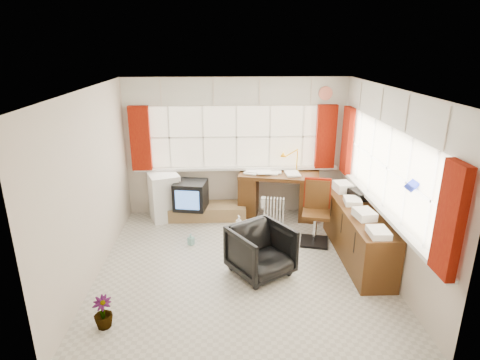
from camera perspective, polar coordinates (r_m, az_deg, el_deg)
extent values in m
plane|color=beige|center=(5.92, 0.19, -12.08)|extent=(4.00, 4.00, 0.00)
plane|color=beige|center=(7.30, -0.49, 4.64)|extent=(4.00, 0.00, 4.00)
plane|color=beige|center=(3.56, 1.65, -11.34)|extent=(4.00, 0.00, 4.00)
plane|color=beige|center=(5.66, -20.46, -0.83)|extent=(0.00, 4.00, 4.00)
plane|color=beige|center=(5.82, 20.28, -0.28)|extent=(0.00, 4.00, 4.00)
plane|color=white|center=(5.11, 0.22, 12.76)|extent=(4.00, 4.00, 0.00)
plane|color=beige|center=(7.23, -0.49, 6.13)|extent=(3.60, 0.00, 3.60)
cube|color=white|center=(7.34, -0.47, 1.65)|extent=(3.70, 0.12, 0.05)
cube|color=white|center=(7.28, -10.02, 5.94)|extent=(0.03, 0.02, 1.10)
cube|color=white|center=(7.23, -5.28, 6.05)|extent=(0.03, 0.02, 1.10)
cube|color=white|center=(7.22, -0.49, 6.12)|extent=(0.03, 0.02, 1.10)
cube|color=white|center=(7.27, 4.27, 6.14)|extent=(0.03, 0.02, 1.10)
cube|color=white|center=(7.36, 8.94, 6.13)|extent=(0.03, 0.02, 1.10)
plane|color=beige|center=(5.76, 20.31, 1.59)|extent=(0.00, 3.60, 3.60)
cube|color=white|center=(5.93, 19.33, -3.77)|extent=(0.12, 3.70, 0.05)
cube|color=white|center=(4.73, 25.55, -2.75)|extent=(0.02, 0.03, 1.10)
cube|color=white|center=(5.23, 22.62, -0.37)|extent=(0.02, 0.03, 1.10)
cube|color=white|center=(5.75, 20.22, 1.59)|extent=(0.02, 0.03, 1.10)
cube|color=white|center=(6.29, 18.22, 3.22)|extent=(0.02, 0.03, 1.10)
cube|color=white|center=(6.83, 16.53, 4.59)|extent=(0.02, 0.03, 1.10)
cube|color=maroon|center=(7.30, -14.00, 5.73)|extent=(0.35, 0.10, 1.15)
cube|color=maroon|center=(7.38, 12.11, 6.01)|extent=(0.35, 0.10, 1.15)
cube|color=maroon|center=(7.18, 15.02, 5.43)|extent=(0.10, 0.35, 1.15)
cube|color=maroon|center=(4.29, 27.71, -5.14)|extent=(0.10, 0.35, 1.15)
cube|color=beige|center=(7.08, -0.51, 12.43)|extent=(3.95, 0.08, 0.48)
cube|color=beige|center=(5.58, 21.06, 9.46)|extent=(0.08, 3.95, 0.48)
cube|color=#502A12|center=(7.30, 5.61, 0.77)|extent=(1.54, 0.99, 0.07)
cube|color=#502A12|center=(7.49, 1.34, -1.98)|extent=(0.46, 0.69, 0.76)
cube|color=#502A12|center=(7.42, 9.73, -2.48)|extent=(0.46, 0.69, 0.76)
cube|color=white|center=(7.29, 5.62, 1.09)|extent=(0.31, 0.37, 0.02)
cube|color=white|center=(7.29, 5.62, 1.12)|extent=(0.31, 0.37, 0.02)
cube|color=white|center=(7.28, 5.62, 1.15)|extent=(0.31, 0.37, 0.02)
cube|color=white|center=(7.28, 5.62, 1.18)|extent=(0.31, 0.37, 0.02)
cube|color=white|center=(7.28, 5.62, 1.21)|extent=(0.31, 0.37, 0.02)
cube|color=white|center=(7.28, 5.62, 1.24)|extent=(0.31, 0.37, 0.02)
cube|color=white|center=(7.28, 5.63, 1.27)|extent=(0.31, 0.37, 0.02)
cylinder|color=#DA9B09|center=(7.42, 8.04, 1.32)|extent=(0.10, 0.10, 0.02)
cylinder|color=#DA9B09|center=(7.37, 8.11, 2.72)|extent=(0.02, 0.02, 0.38)
cone|color=#DA9B09|center=(7.33, 8.16, 3.83)|extent=(0.18, 0.17, 0.15)
cube|color=black|center=(6.63, 10.49, -8.61)|extent=(0.52, 0.52, 0.04)
cylinder|color=silver|center=(6.53, 10.61, -6.83)|extent=(0.06, 0.06, 0.50)
cube|color=#502A12|center=(6.43, 10.74, -4.83)|extent=(0.50, 0.49, 0.06)
cube|color=#502A12|center=(6.52, 10.92, -1.95)|extent=(0.38, 0.14, 0.48)
cube|color=maroon|center=(6.52, 10.93, -1.79)|extent=(0.42, 0.16, 0.50)
imported|color=black|center=(5.58, 2.99, -10.03)|extent=(1.03, 1.04, 0.69)
cube|color=white|center=(7.09, 4.79, -6.33)|extent=(0.38, 0.20, 0.07)
cube|color=white|center=(6.98, 3.53, -4.28)|extent=(0.04, 0.11, 0.46)
cube|color=white|center=(6.98, 3.97, -4.30)|extent=(0.04, 0.11, 0.46)
cube|color=white|center=(6.98, 4.41, -4.32)|extent=(0.04, 0.11, 0.46)
cube|color=white|center=(6.98, 4.84, -4.34)|extent=(0.04, 0.11, 0.46)
cube|color=white|center=(6.97, 5.28, -4.36)|extent=(0.04, 0.11, 0.46)
cube|color=white|center=(6.97, 5.72, -4.38)|extent=(0.04, 0.11, 0.46)
cube|color=white|center=(6.97, 6.16, -4.40)|extent=(0.04, 0.11, 0.46)
cube|color=#502A12|center=(6.22, 16.37, -7.35)|extent=(0.50, 2.00, 0.75)
cube|color=white|center=(5.36, 19.11, -6.99)|extent=(0.24, 0.32, 0.10)
cube|color=white|center=(5.81, 17.28, -4.74)|extent=(0.24, 0.32, 0.10)
cube|color=white|center=(6.28, 15.72, -2.81)|extent=(0.24, 0.32, 0.10)
cube|color=white|center=(6.75, 14.38, -1.15)|extent=(0.24, 0.32, 0.10)
cube|color=black|center=(6.54, 16.86, -1.93)|extent=(0.36, 0.42, 0.12)
cube|color=#A38351|center=(7.40, -4.67, -4.44)|extent=(1.40, 0.50, 0.25)
cube|color=black|center=(7.16, -7.02, -2.12)|extent=(0.62, 0.58, 0.50)
cube|color=#5288EA|center=(6.92, -7.54, -2.88)|extent=(0.41, 0.09, 0.34)
cube|color=black|center=(7.42, -8.22, -2.66)|extent=(0.59, 0.43, 0.19)
cube|color=black|center=(7.35, -8.29, -1.28)|extent=(0.54, 0.41, 0.19)
cube|color=white|center=(7.35, -10.66, -2.37)|extent=(0.64, 0.64, 0.84)
cube|color=silver|center=(7.13, -8.48, -1.86)|extent=(0.03, 0.03, 0.45)
imported|color=white|center=(6.82, -0.18, -6.26)|extent=(0.15, 0.15, 0.30)
imported|color=#81C0B7|center=(6.48, -6.99, -8.37)|extent=(0.12, 0.12, 0.19)
imported|color=black|center=(4.96, -18.92, -17.40)|extent=(0.24, 0.24, 0.38)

